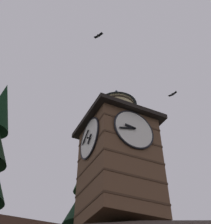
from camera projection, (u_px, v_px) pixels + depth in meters
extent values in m
cube|color=brown|center=(119.00, 171.00, 14.60)|extent=(3.19, 3.19, 5.27)
cube|color=#432E20|center=(120.00, 212.00, 13.32)|extent=(3.23, 3.23, 0.10)
cube|color=#432E20|center=(120.00, 191.00, 13.95)|extent=(3.23, 3.23, 0.10)
cube|color=#432E20|center=(119.00, 172.00, 14.58)|extent=(3.23, 3.23, 0.10)
cube|color=#432E20|center=(118.00, 155.00, 15.21)|extent=(3.23, 3.23, 0.10)
cube|color=#432E20|center=(118.00, 139.00, 15.84)|extent=(3.23, 3.23, 0.10)
cylinder|color=white|center=(134.00, 130.00, 14.42)|extent=(2.12, 0.10, 2.12)
torus|color=black|center=(134.00, 129.00, 14.41)|extent=(2.22, 0.10, 2.22)
cube|color=black|center=(130.00, 126.00, 14.28)|extent=(0.54, 0.04, 0.18)
cube|color=black|center=(127.00, 128.00, 14.14)|extent=(0.86, 0.04, 0.30)
sphere|color=black|center=(135.00, 128.00, 14.35)|extent=(0.10, 0.10, 0.10)
cylinder|color=white|center=(90.00, 138.00, 15.00)|extent=(0.10, 2.12, 2.12)
torus|color=black|center=(89.00, 138.00, 14.99)|extent=(0.10, 2.22, 2.22)
cube|color=black|center=(89.00, 139.00, 14.71)|extent=(0.04, 0.46, 0.46)
cube|color=black|center=(85.00, 138.00, 15.37)|extent=(0.04, 0.77, 0.55)
sphere|color=black|center=(88.00, 138.00, 14.96)|extent=(0.10, 0.10, 0.10)
cube|color=black|center=(118.00, 127.00, 16.36)|extent=(3.89, 3.89, 0.25)
cylinder|color=tan|center=(117.00, 115.00, 16.89)|extent=(2.04, 2.04, 1.42)
cylinder|color=#2D2319|center=(117.00, 122.00, 16.55)|extent=(2.10, 2.10, 0.10)
cylinder|color=#2D2319|center=(117.00, 117.00, 16.78)|extent=(2.10, 2.10, 0.10)
cylinder|color=#2D2319|center=(117.00, 112.00, 17.01)|extent=(2.10, 2.10, 0.10)
cylinder|color=#2D2319|center=(117.00, 108.00, 17.23)|extent=(2.10, 2.10, 0.10)
cone|color=#424C5B|center=(117.00, 99.00, 17.67)|extent=(2.34, 2.34, 1.02)
sphere|color=#384251|center=(116.00, 92.00, 18.06)|extent=(0.16, 0.16, 0.16)
cone|color=black|center=(88.00, 202.00, 17.48)|extent=(2.85, 2.85, 2.83)
cone|color=#173119|center=(89.00, 171.00, 18.76)|extent=(1.84, 1.84, 2.80)
cone|color=black|center=(1.00, 106.00, 18.80)|extent=(1.68, 1.68, 3.88)
ellipsoid|color=black|center=(173.00, 94.00, 21.50)|extent=(0.26, 0.20, 0.13)
cube|color=black|center=(175.00, 93.00, 21.41)|extent=(0.27, 0.38, 0.11)
cube|color=black|center=(171.00, 95.00, 21.59)|extent=(0.27, 0.38, 0.11)
ellipsoid|color=black|center=(98.00, 36.00, 20.91)|extent=(0.28, 0.24, 0.14)
cube|color=black|center=(96.00, 37.00, 20.99)|extent=(0.32, 0.40, 0.10)
cube|color=black|center=(100.00, 34.00, 20.82)|extent=(0.32, 0.40, 0.10)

